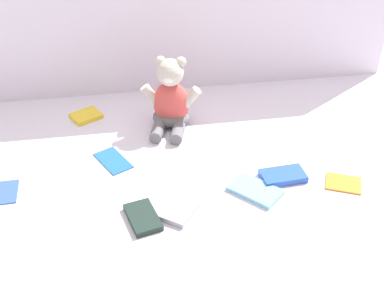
% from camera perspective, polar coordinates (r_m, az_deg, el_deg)
% --- Properties ---
extents(ground_plane, '(3.20, 3.20, 0.00)m').
position_cam_1_polar(ground_plane, '(1.55, -0.22, -0.96)').
color(ground_plane, silver).
extents(backdrop_drape, '(1.65, 0.03, 0.58)m').
position_cam_1_polar(backdrop_drape, '(1.80, -2.51, 14.64)').
color(backdrop_drape, silver).
rests_on(backdrop_drape, ground_plane).
extents(teddy_bear, '(0.20, 0.20, 0.24)m').
position_cam_1_polar(teddy_bear, '(1.64, -2.45, 4.85)').
color(teddy_bear, '#D84C47').
rests_on(teddy_bear, ground_plane).
extents(book_case_0, '(0.12, 0.11, 0.01)m').
position_cam_1_polar(book_case_0, '(1.48, 16.81, -4.21)').
color(book_case_0, orange).
rests_on(book_case_0, ground_plane).
extents(book_case_1, '(0.16, 0.16, 0.01)m').
position_cam_1_polar(book_case_1, '(1.40, 7.17, -5.23)').
color(book_case_1, '#74BBE1').
rests_on(book_case_1, ground_plane).
extents(book_case_2, '(0.12, 0.13, 0.02)m').
position_cam_1_polar(book_case_2, '(1.33, -1.51, -7.56)').
color(book_case_2, '#9E9EAA').
rests_on(book_case_2, ground_plane).
extents(book_case_3, '(0.12, 0.11, 0.01)m').
position_cam_1_polar(book_case_3, '(1.75, -11.93, 3.14)').
color(book_case_3, yellow).
rests_on(book_case_3, ground_plane).
extents(book_case_4, '(0.12, 0.15, 0.01)m').
position_cam_1_polar(book_case_4, '(1.53, -8.94, -1.82)').
color(book_case_4, '#215EAC').
rests_on(book_case_4, ground_plane).
extents(book_case_5, '(0.13, 0.08, 0.02)m').
position_cam_1_polar(book_case_5, '(1.46, 10.27, -3.59)').
color(book_case_5, blue).
rests_on(book_case_5, ground_plane).
extents(book_case_6, '(0.10, 0.13, 0.02)m').
position_cam_1_polar(book_case_6, '(1.31, -5.60, -8.28)').
color(book_case_6, '#1D2D28').
rests_on(book_case_6, ground_plane).
extents(book_case_7, '(0.08, 0.10, 0.01)m').
position_cam_1_polar(book_case_7, '(1.48, -20.68, -5.12)').
color(book_case_7, '#3657B1').
rests_on(book_case_7, ground_plane).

